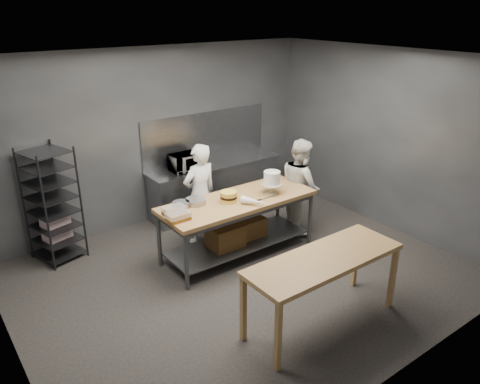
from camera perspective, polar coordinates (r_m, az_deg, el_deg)
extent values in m
plane|color=black|center=(6.82, 0.38, -10.07)|extent=(6.00, 6.00, 0.00)
cube|color=#4C4F54|center=(8.20, -10.21, 6.66)|extent=(6.00, 0.04, 3.00)
cube|color=olive|center=(6.96, -0.24, -1.10)|extent=(2.40, 0.90, 0.06)
cube|color=#47494C|center=(7.26, -0.24, -6.11)|extent=(2.25, 0.75, 0.03)
cylinder|color=#47494C|center=(6.32, -6.55, -8.47)|extent=(0.06, 0.06, 0.86)
cylinder|color=#47494C|center=(6.93, -9.84, -5.77)|extent=(0.06, 0.06, 0.86)
cylinder|color=#47494C|center=(7.57, 8.51, -3.21)|extent=(0.06, 0.06, 0.86)
cylinder|color=#47494C|center=(8.08, 4.65, -1.34)|extent=(0.06, 0.06, 0.86)
cube|color=brown|center=(7.04, -1.82, -5.35)|extent=(0.50, 0.40, 0.35)
cube|color=brown|center=(7.38, 1.10, -4.21)|extent=(0.45, 0.38, 0.30)
cube|color=#A27643|center=(5.55, 10.26, -8.10)|extent=(2.00, 0.70, 0.06)
cube|color=#A27643|center=(5.07, 4.66, -17.22)|extent=(0.06, 0.06, 0.84)
cube|color=#A27643|center=(5.44, 0.40, -14.06)|extent=(0.06, 0.06, 0.84)
cube|color=#A27643|center=(6.28, 18.10, -9.89)|extent=(0.06, 0.06, 0.84)
cube|color=#A27643|center=(6.58, 13.89, -7.84)|extent=(0.06, 0.06, 0.84)
cube|color=slate|center=(8.59, -3.00, 3.36)|extent=(2.60, 0.60, 0.04)
cube|color=slate|center=(8.74, -2.94, 0.56)|extent=(2.56, 0.56, 0.86)
cube|color=slate|center=(8.69, -4.17, 6.80)|extent=(2.60, 0.02, 0.90)
cube|color=black|center=(7.42, -21.90, -1.40)|extent=(0.75, 0.79, 1.75)
cube|color=silver|center=(7.55, -21.54, -3.74)|extent=(0.43, 0.33, 0.45)
imported|color=white|center=(7.41, -4.90, -0.28)|extent=(0.63, 0.44, 1.65)
imported|color=silver|center=(7.88, 7.38, 0.80)|extent=(0.85, 0.94, 1.59)
imported|color=black|center=(8.23, -6.63, 3.64)|extent=(0.54, 0.37, 0.30)
cylinder|color=#B1A78D|center=(7.18, 3.87, -0.07)|extent=(0.20, 0.20, 0.02)
cylinder|color=#B1A78D|center=(7.15, 3.88, 0.45)|extent=(0.06, 0.06, 0.12)
cylinder|color=#B1A78D|center=(7.13, 3.90, 0.96)|extent=(0.34, 0.34, 0.02)
cylinder|color=silver|center=(7.09, 3.92, 1.76)|extent=(0.25, 0.25, 0.19)
cylinder|color=gold|center=(6.85, -1.39, -0.96)|extent=(0.25, 0.25, 0.06)
cylinder|color=black|center=(6.83, -1.39, -0.57)|extent=(0.25, 0.25, 0.04)
cylinder|color=gold|center=(6.81, -1.40, -0.19)|extent=(0.25, 0.25, 0.06)
cylinder|color=gray|center=(6.72, -7.19, -1.53)|extent=(0.25, 0.25, 0.07)
cylinder|color=gray|center=(6.80, -5.45, -1.15)|extent=(0.30, 0.30, 0.07)
cone|color=silver|center=(6.71, 1.72, -1.18)|extent=(0.29, 0.39, 0.12)
cube|color=slate|center=(7.01, 3.48, -0.68)|extent=(0.28, 0.02, 0.00)
cube|color=black|center=(6.90, 2.33, -0.98)|extent=(0.09, 0.02, 0.02)
cube|color=#8D5D1C|center=(6.33, -7.53, -3.23)|extent=(0.30, 0.20, 0.05)
cube|color=silver|center=(6.30, -7.55, -2.78)|extent=(0.31, 0.21, 0.06)
cube|color=#8D5D1C|center=(6.51, -8.00, -2.50)|extent=(0.30, 0.20, 0.05)
cube|color=silver|center=(6.49, -8.02, -2.06)|extent=(0.31, 0.21, 0.06)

